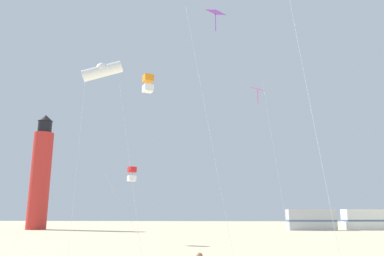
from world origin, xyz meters
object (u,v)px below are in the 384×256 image
at_px(lighthouse_distant, 41,174).
at_px(rv_van_white, 367,220).
at_px(kite_diamond_violet, 215,23).
at_px(rv_van_silver, 311,220).
at_px(kite_tube_white, 102,71).
at_px(kite_box_orange, 148,84).
at_px(kite_diamond_magenta, 259,96).
at_px(kite_box_scarlet, 132,174).

height_order(lighthouse_distant, rv_van_white, lighthouse_distant).
xyz_separation_m(kite_diamond_violet, rv_van_silver, (12.88, 34.08, -11.51)).
bearing_deg(kite_diamond_violet, rv_van_white, 59.43).
distance_m(kite_tube_white, rv_van_silver, 39.19).
xyz_separation_m(kite_box_orange, lighthouse_distant, (-21.31, 30.06, -2.68)).
bearing_deg(kite_box_orange, kite_diamond_magenta, 33.22).
bearing_deg(kite_diamond_magenta, kite_box_scarlet, 169.89).
height_order(kite_box_scarlet, kite_box_orange, kite_box_orange).
height_order(kite_diamond_magenta, rv_van_silver, kite_diamond_magenta).
relative_size(kite_box_scarlet, lighthouse_distant, 0.35).
bearing_deg(kite_box_scarlet, kite_diamond_violet, -56.27).
distance_m(kite_tube_white, lighthouse_distant, 37.05).
bearing_deg(kite_box_scarlet, kite_box_orange, -70.58).
bearing_deg(lighthouse_distant, kite_box_scarlet, -50.82).
bearing_deg(kite_tube_white, kite_diamond_magenta, 33.55).
bearing_deg(rv_van_silver, kite_box_orange, -120.68).
height_order(kite_tube_white, kite_box_orange, kite_tube_white).
relative_size(kite_diamond_violet, kite_tube_white, 1.20).
xyz_separation_m(kite_box_scarlet, rv_van_silver, (19.70, 23.86, -3.97)).
relative_size(kite_box_scarlet, rv_van_white, 0.90).
bearing_deg(kite_box_scarlet, rv_van_silver, 50.46).
bearing_deg(rv_van_silver, kite_diamond_magenta, -111.70).
height_order(kite_box_scarlet, kite_diamond_magenta, kite_diamond_magenta).
height_order(kite_box_orange, lighthouse_distant, lighthouse_distant).
distance_m(kite_diamond_magenta, rv_van_silver, 29.08).
bearing_deg(kite_box_scarlet, lighthouse_distant, 129.18).
bearing_deg(lighthouse_distant, kite_tube_white, -59.41).
xyz_separation_m(lighthouse_distant, rv_van_silver, (38.59, 0.70, -6.45)).
bearing_deg(kite_diamond_magenta, rv_van_white, 56.97).
bearing_deg(rv_van_white, rv_van_silver, -175.11).
relative_size(kite_diamond_magenta, rv_van_silver, 1.84).
distance_m(kite_box_scarlet, rv_van_silver, 31.20).
bearing_deg(kite_diamond_magenta, kite_tube_white, -146.45).
relative_size(kite_diamond_violet, rv_van_white, 2.10).
distance_m(kite_diamond_violet, kite_box_scarlet, 14.41).
bearing_deg(kite_diamond_violet, lighthouse_distant, 127.60).
bearing_deg(kite_box_orange, kite_diamond_violet, -37.12).
bearing_deg(kite_diamond_magenta, kite_diamond_violet, -111.80).
xyz_separation_m(kite_box_scarlet, kite_tube_white, (-0.09, -8.63, 5.43)).
distance_m(kite_box_orange, lighthouse_distant, 36.95).
bearing_deg(kite_tube_white, kite_diamond_violet, -12.98).
height_order(kite_diamond_magenta, kite_box_orange, kite_diamond_magenta).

